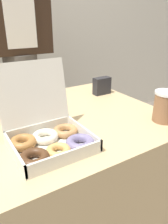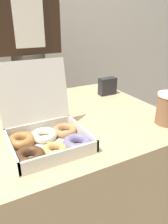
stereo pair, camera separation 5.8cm
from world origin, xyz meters
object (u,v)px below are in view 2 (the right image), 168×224
coffee_cup (168,109)px  napkin_holder (107,86)px  donut_box (47,135)px  person_customer (28,55)px

coffee_cup → napkin_holder: size_ratio=1.32×
donut_box → coffee_cup: 0.54m
donut_box → person_customer: person_customer is taller
coffee_cup → donut_box: bearing=171.1°
donut_box → coffee_cup: size_ratio=2.14×
donut_box → coffee_cup: donut_box is taller
coffee_cup → person_customer: person_customer is taller
coffee_cup → person_customer: 1.02m
napkin_holder → person_customer: person_customer is taller
donut_box → person_customer: (0.18, 0.86, 0.16)m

